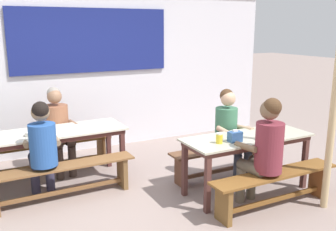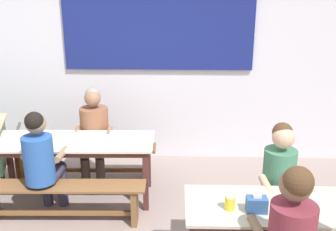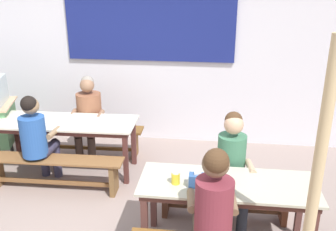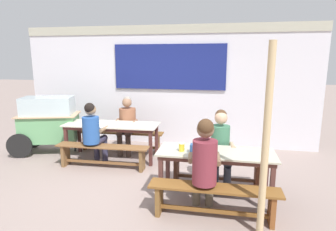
# 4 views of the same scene
# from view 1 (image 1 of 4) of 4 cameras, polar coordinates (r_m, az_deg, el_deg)

# --- Properties ---
(ground_plane) EXTENTS (40.00, 40.00, 0.00)m
(ground_plane) POSITION_cam_1_polar(r_m,az_deg,el_deg) (4.59, -3.42, -13.32)
(ground_plane) COLOR gray
(backdrop_wall) EXTENTS (6.92, 0.23, 2.78)m
(backdrop_wall) POSITION_cam_1_polar(r_m,az_deg,el_deg) (6.43, -12.35, 7.69)
(backdrop_wall) COLOR silver
(backdrop_wall) RESTS_ON ground_plane
(dining_table_far) EXTENTS (1.91, 0.73, 0.73)m
(dining_table_far) POSITION_cam_1_polar(r_m,az_deg,el_deg) (5.13, -17.18, -3.07)
(dining_table_far) COLOR beige
(dining_table_far) RESTS_ON ground_plane
(dining_table_near) EXTENTS (1.66, 0.64, 0.73)m
(dining_table_near) POSITION_cam_1_polar(r_m,az_deg,el_deg) (4.79, 11.91, -4.00)
(dining_table_near) COLOR #B9B79F
(dining_table_near) RESTS_ON ground_plane
(bench_far_back) EXTENTS (1.91, 0.36, 0.44)m
(bench_far_back) POSITION_cam_1_polar(r_m,az_deg,el_deg) (5.73, -18.02, -5.15)
(bench_far_back) COLOR brown
(bench_far_back) RESTS_ON ground_plane
(bench_far_front) EXTENTS (1.77, 0.34, 0.44)m
(bench_far_front) POSITION_cam_1_polar(r_m,az_deg,el_deg) (4.77, -15.56, -8.92)
(bench_far_front) COLOR brown
(bench_far_front) RESTS_ON ground_plane
(bench_near_back) EXTENTS (1.54, 0.31, 0.44)m
(bench_near_back) POSITION_cam_1_polar(r_m,az_deg,el_deg) (5.29, 8.16, -6.26)
(bench_near_back) COLOR brown
(bench_near_back) RESTS_ON ground_plane
(bench_near_front) EXTENTS (1.67, 0.30, 0.44)m
(bench_near_front) POSITION_cam_1_polar(r_m,az_deg,el_deg) (4.55, 15.89, -9.96)
(bench_near_front) COLOR brown
(bench_near_front) RESTS_ON ground_plane
(person_right_near_table) EXTENTS (0.44, 0.56, 1.25)m
(person_right_near_table) POSITION_cam_1_polar(r_m,az_deg,el_deg) (5.15, 9.33, -2.14)
(person_right_near_table) COLOR #333947
(person_right_near_table) RESTS_ON ground_plane
(person_center_facing) EXTENTS (0.50, 0.61, 1.23)m
(person_center_facing) POSITION_cam_1_polar(r_m,az_deg,el_deg) (5.59, -16.43, -1.33)
(person_center_facing) COLOR #42332B
(person_center_facing) RESTS_ON ground_plane
(person_near_front) EXTENTS (0.45, 0.54, 1.32)m
(person_near_front) POSITION_cam_1_polar(r_m,az_deg,el_deg) (4.35, 14.45, -4.64)
(person_near_front) COLOR #6C6250
(person_near_front) RESTS_ON ground_plane
(person_left_back_turned) EXTENTS (0.43, 0.56, 1.24)m
(person_left_back_turned) POSITION_cam_1_polar(r_m,az_deg,el_deg) (4.66, -18.50, -4.30)
(person_left_back_turned) COLOR #35334C
(person_left_back_turned) RESTS_ON ground_plane
(tissue_box) EXTENTS (0.16, 0.10, 0.14)m
(tissue_box) POSITION_cam_1_polar(r_m,az_deg,el_deg) (4.50, 10.11, -3.14)
(tissue_box) COLOR #305690
(tissue_box) RESTS_ON dining_table_near
(condiment_jar) EXTENTS (0.08, 0.08, 0.12)m
(condiment_jar) POSITION_cam_1_polar(r_m,az_deg,el_deg) (4.41, 7.79, -3.44)
(condiment_jar) COLOR yellow
(condiment_jar) RESTS_ON dining_table_near
(soup_bowl) EXTENTS (0.18, 0.18, 0.05)m
(soup_bowl) POSITION_cam_1_polar(r_m,az_deg,el_deg) (4.97, -19.89, -2.59)
(soup_bowl) COLOR silver
(soup_bowl) RESTS_ON dining_table_far
(wooden_support_post) EXTENTS (0.08, 0.08, 2.22)m
(wooden_support_post) POSITION_cam_1_polar(r_m,az_deg,el_deg) (4.54, 23.73, 0.13)
(wooden_support_post) COLOR tan
(wooden_support_post) RESTS_ON ground_plane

